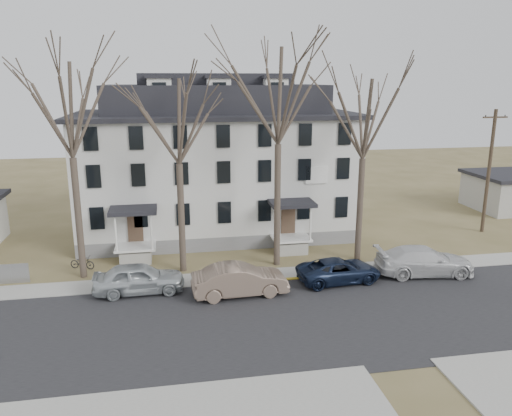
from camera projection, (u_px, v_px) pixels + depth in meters
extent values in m
plane|color=brown|center=(301.00, 341.00, 22.83)|extent=(120.00, 120.00, 0.00)
cube|color=#27272A|center=(291.00, 321.00, 24.74)|extent=(120.00, 10.00, 0.04)
cube|color=#A09F97|center=(267.00, 276.00, 30.46)|extent=(120.00, 2.00, 0.08)
cube|color=gold|center=(350.00, 276.00, 30.45)|extent=(14.00, 0.25, 0.06)
cube|color=slate|center=(218.00, 224.00, 39.52)|extent=(20.00, 10.00, 1.00)
cube|color=silver|center=(216.00, 168.00, 38.40)|extent=(20.00, 10.00, 8.00)
cube|color=black|center=(215.00, 114.00, 37.37)|extent=(20.80, 10.80, 0.30)
cube|color=black|center=(215.00, 99.00, 37.08)|extent=(16.00, 7.00, 2.00)
cube|color=black|center=(215.00, 79.00, 36.73)|extent=(11.00, 4.50, 0.80)
cube|color=white|center=(136.00, 247.00, 32.70)|extent=(2.60, 2.00, 0.16)
cube|color=white|center=(291.00, 238.00, 34.48)|extent=(2.60, 2.00, 0.16)
cube|color=white|center=(317.00, 175.00, 34.61)|extent=(1.60, 0.08, 1.20)
cylinder|color=#473B31|center=(79.00, 219.00, 29.39)|extent=(0.40, 0.40, 7.28)
cylinder|color=#473B31|center=(181.00, 219.00, 30.48)|extent=(0.40, 0.40, 6.76)
cylinder|color=#473B31|center=(277.00, 206.00, 31.37)|extent=(0.40, 0.40, 7.80)
cylinder|color=#473B31|center=(360.00, 210.00, 32.43)|extent=(0.40, 0.40, 6.76)
cylinder|color=#3D3023|center=(489.00, 172.00, 38.14)|extent=(0.28, 0.28, 9.50)
cube|color=#3D3023|center=(495.00, 117.00, 37.10)|extent=(2.00, 0.12, 0.12)
imported|color=silver|center=(139.00, 279.00, 27.80)|extent=(5.05, 2.14, 1.70)
imported|color=#7E6959|center=(240.00, 281.00, 27.49)|extent=(5.36, 2.14, 1.74)
imported|color=#141E35|center=(339.00, 271.00, 29.38)|extent=(5.14, 2.73, 1.38)
imported|color=silver|center=(424.00, 261.00, 30.43)|extent=(6.17, 3.08, 1.72)
imported|color=black|center=(82.00, 263.00, 31.39)|extent=(1.70, 1.08, 0.84)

